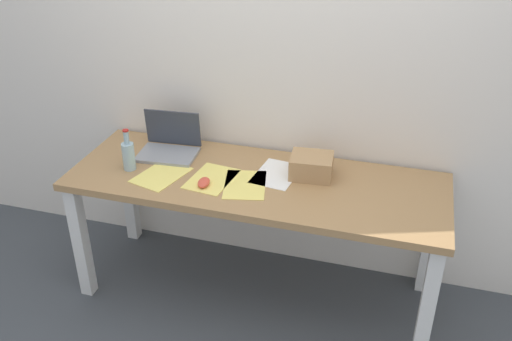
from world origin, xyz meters
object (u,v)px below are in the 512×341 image
Objects in this scene: desk at (256,194)px; computer_mouse at (204,182)px; laptop_left at (169,145)px; beer_bottle at (128,155)px; cardboard_box at (311,166)px.

computer_mouse is at bearing -149.65° from desk.
desk is 5.84× the size of laptop_left.
beer_bottle reaches higher than cardboard_box.
desk is at bearing -156.79° from cardboard_box.
cardboard_box is at bearing 12.06° from beer_bottle.
cardboard_box is at bearing 23.21° from desk.
computer_mouse is (0.32, -0.29, -0.03)m from laptop_left.
laptop_left is 1.55× the size of cardboard_box.
cardboard_box reaches higher than computer_mouse.
laptop_left is at bearing 165.34° from desk.
beer_bottle is at bearing -167.94° from cardboard_box.
beer_bottle is 1.06× the size of cardboard_box.
laptop_left reaches higher than desk.
beer_bottle reaches higher than desk.
computer_mouse is (0.45, -0.05, -0.07)m from beer_bottle.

